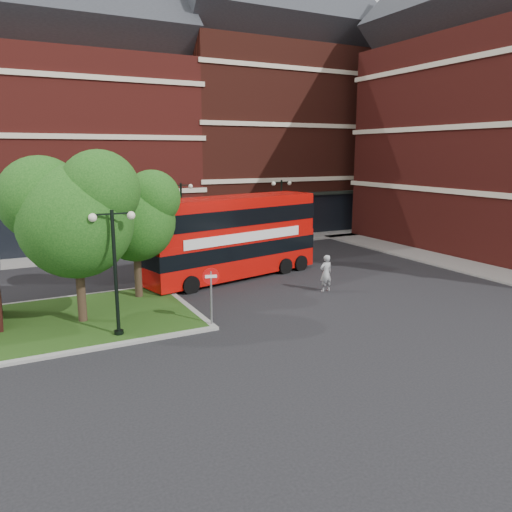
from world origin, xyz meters
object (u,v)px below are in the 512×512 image
bus (232,232)px  car_silver (142,243)px  car_white (202,239)px  woman (326,273)px

bus → car_silver: bus is taller
bus → car_white: bus is taller
bus → car_silver: (-2.90, 9.19, -1.92)m
car_silver → car_white: (4.56, 0.00, -0.02)m
car_silver → car_white: car_silver is taller
woman → car_silver: bearing=-68.2°
woman → car_silver: size_ratio=0.44×
woman → car_white: bearing=-85.6°
bus → woman: (3.09, -4.81, -1.71)m
bus → car_silver: bearing=94.6°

